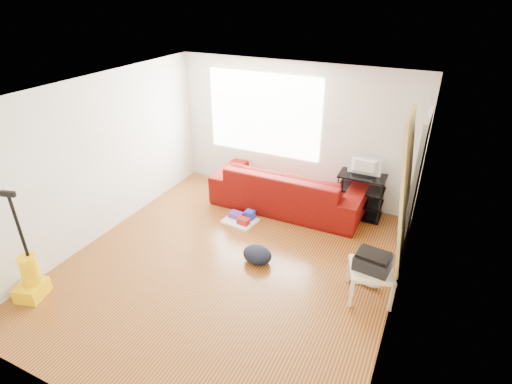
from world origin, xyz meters
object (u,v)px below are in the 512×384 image
at_px(side_table, 371,273).
at_px(cleaning_tray, 241,219).
at_px(backpack, 257,261).
at_px(vacuum, 30,278).
at_px(bucket, 230,204).
at_px(sofa, 287,207).
at_px(tv_stand, 360,195).

relative_size(side_table, cleaning_tray, 1.13).
relative_size(backpack, vacuum, 0.30).
distance_m(cleaning_tray, backpack, 1.14).
bearing_deg(bucket, side_table, -25.88).
relative_size(sofa, vacuum, 1.78).
bearing_deg(tv_stand, sofa, -168.50).
xyz_separation_m(sofa, vacuum, (-2.13, -3.60, 0.28)).
height_order(tv_stand, backpack, tv_stand).
distance_m(sofa, vacuum, 4.19).
relative_size(tv_stand, vacuum, 0.52).
xyz_separation_m(tv_stand, side_table, (0.59, -1.98, -0.03)).
xyz_separation_m(tv_stand, cleaning_tray, (-1.75, -1.09, -0.34)).
bearing_deg(sofa, bucket, 18.85).
bearing_deg(tv_stand, cleaning_tray, -149.04).
xyz_separation_m(tv_stand, vacuum, (-3.36, -3.87, -0.12)).
bearing_deg(side_table, vacuum, -154.43).
relative_size(side_table, vacuum, 0.44).
distance_m(sofa, bucket, 1.05).
height_order(bucket, backpack, bucket).
relative_size(tv_stand, bucket, 2.57).
relative_size(sofa, side_table, 4.02).
xyz_separation_m(backpack, vacuum, (-2.33, -1.90, 0.28)).
height_order(sofa, backpack, sofa).
bearing_deg(backpack, side_table, 9.52).
height_order(side_table, backpack, side_table).
xyz_separation_m(side_table, vacuum, (-3.95, -1.89, -0.09)).
height_order(side_table, cleaning_tray, side_table).
bearing_deg(bucket, cleaning_tray, -44.74).
bearing_deg(vacuum, tv_stand, 32.67).
bearing_deg(cleaning_tray, bucket, 135.26).
distance_m(bucket, vacuum, 3.46).
bearing_deg(tv_stand, bucket, -165.55).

